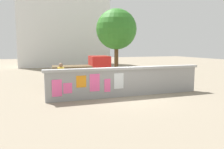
% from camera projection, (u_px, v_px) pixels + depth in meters
% --- Properties ---
extents(ground, '(60.00, 60.00, 0.00)m').
position_uv_depth(ground, '(88.00, 76.00, 19.16)').
color(ground, gray).
extents(poster_wall, '(8.16, 0.42, 1.46)m').
position_uv_depth(poster_wall, '(127.00, 81.00, 11.60)').
color(poster_wall, '#959595').
rests_on(poster_wall, ground).
extents(auto_rickshaw_truck, '(3.69, 1.73, 1.85)m').
position_uv_depth(auto_rickshaw_truck, '(84.00, 71.00, 14.96)').
color(auto_rickshaw_truck, black).
rests_on(auto_rickshaw_truck, ground).
extents(motorcycle, '(1.90, 0.56, 0.87)m').
position_uv_depth(motorcycle, '(156.00, 78.00, 15.06)').
color(motorcycle, black).
rests_on(motorcycle, ground).
extents(bicycle_near, '(1.70, 0.44, 0.95)m').
position_uv_depth(bicycle_near, '(131.00, 82.00, 13.83)').
color(bicycle_near, black).
rests_on(bicycle_near, ground).
extents(person_walking, '(0.48, 0.48, 1.62)m').
position_uv_depth(person_walking, '(61.00, 75.00, 12.06)').
color(person_walking, '#D83F72').
rests_on(person_walking, ground).
extents(tree_roadside, '(3.74, 3.74, 5.92)m').
position_uv_depth(tree_roadside, '(116.00, 29.00, 21.47)').
color(tree_roadside, brown).
rests_on(tree_roadside, ground).
extents(building_background, '(11.21, 6.63, 9.41)m').
position_uv_depth(building_background, '(62.00, 29.00, 30.08)').
color(building_background, white).
rests_on(building_background, ground).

